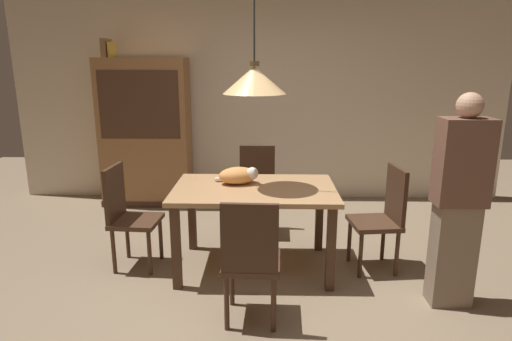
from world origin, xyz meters
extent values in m
plane|color=#847056|center=(0.00, 0.00, 0.00)|extent=(10.00, 10.00, 0.00)
cube|color=beige|center=(0.00, 2.65, 1.45)|extent=(6.40, 0.10, 2.90)
cube|color=tan|center=(-0.02, 0.49, 0.73)|extent=(1.40, 0.90, 0.04)
cube|color=#472D1E|center=(-0.64, 0.10, 0.35)|extent=(0.07, 0.07, 0.71)
cube|color=#472D1E|center=(0.60, 0.10, 0.35)|extent=(0.07, 0.07, 0.71)
cube|color=#472D1E|center=(-0.64, 0.88, 0.35)|extent=(0.07, 0.07, 0.71)
cube|color=#472D1E|center=(0.60, 0.88, 0.35)|extent=(0.07, 0.07, 0.71)
cube|color=#472D1E|center=(1.03, 0.49, 0.43)|extent=(0.44, 0.44, 0.04)
cube|color=#40291B|center=(1.21, 0.51, 0.69)|extent=(0.08, 0.38, 0.48)
cylinder|color=#472D1E|center=(0.86, 0.63, 0.21)|extent=(0.04, 0.04, 0.41)
cylinder|color=#472D1E|center=(0.89, 0.32, 0.21)|extent=(0.04, 0.04, 0.41)
cylinder|color=#472D1E|center=(1.18, 0.67, 0.21)|extent=(0.04, 0.04, 0.41)
cylinder|color=#472D1E|center=(1.21, 0.35, 0.21)|extent=(0.04, 0.04, 0.41)
cube|color=#472D1E|center=(-1.07, 0.49, 0.43)|extent=(0.43, 0.43, 0.04)
cube|color=#40291B|center=(-1.24, 0.50, 0.69)|extent=(0.06, 0.38, 0.48)
cylinder|color=#472D1E|center=(-0.92, 0.32, 0.21)|extent=(0.04, 0.04, 0.41)
cylinder|color=#472D1E|center=(-0.89, 0.64, 0.21)|extent=(0.04, 0.04, 0.41)
cylinder|color=#472D1E|center=(-1.24, 0.34, 0.21)|extent=(0.04, 0.04, 0.41)
cylinder|color=#472D1E|center=(-1.21, 0.66, 0.21)|extent=(0.04, 0.04, 0.41)
cube|color=#472D1E|center=(-0.02, -0.31, 0.43)|extent=(0.41, 0.41, 0.04)
cube|color=#40291B|center=(-0.02, -0.49, 0.69)|extent=(0.38, 0.05, 0.48)
cylinder|color=#472D1E|center=(0.15, -0.15, 0.21)|extent=(0.04, 0.04, 0.41)
cylinder|color=#472D1E|center=(-0.17, -0.14, 0.21)|extent=(0.04, 0.04, 0.41)
cylinder|color=#472D1E|center=(0.14, -0.47, 0.21)|extent=(0.04, 0.04, 0.41)
cylinder|color=#472D1E|center=(-0.18, -0.46, 0.21)|extent=(0.04, 0.04, 0.41)
cube|color=#472D1E|center=(-0.02, 1.29, 0.43)|extent=(0.41, 0.41, 0.04)
cube|color=#40291B|center=(-0.01, 1.47, 0.69)|extent=(0.38, 0.05, 0.48)
cylinder|color=#472D1E|center=(-0.18, 1.14, 0.21)|extent=(0.04, 0.04, 0.41)
cylinder|color=#472D1E|center=(0.14, 1.13, 0.21)|extent=(0.04, 0.04, 0.41)
cylinder|color=#472D1E|center=(-0.17, 1.46, 0.21)|extent=(0.04, 0.04, 0.41)
cylinder|color=#472D1E|center=(0.15, 1.45, 0.21)|extent=(0.04, 0.04, 0.41)
ellipsoid|color=#E59951|center=(-0.17, 0.61, 0.82)|extent=(0.38, 0.29, 0.15)
sphere|color=white|center=(-0.04, 0.59, 0.85)|extent=(0.11, 0.11, 0.11)
cylinder|color=white|center=(-0.28, 0.67, 0.78)|extent=(0.18, 0.04, 0.04)
cone|color=#E5B775|center=(-0.02, 0.49, 1.66)|extent=(0.52, 0.52, 0.22)
cylinder|color=#513D23|center=(-0.02, 0.49, 1.79)|extent=(0.08, 0.08, 0.04)
cube|color=olive|center=(-1.44, 2.32, 0.93)|extent=(1.10, 0.44, 1.85)
cube|color=#472D1E|center=(-1.44, 2.10, 1.29)|extent=(0.97, 0.01, 0.81)
cube|color=#472D1E|center=(-1.44, 2.32, 0.04)|extent=(1.12, 0.45, 0.08)
cube|color=brown|center=(-1.86, 2.32, 1.96)|extent=(0.06, 0.24, 0.22)
cube|color=gold|center=(-1.79, 2.32, 1.94)|extent=(0.04, 0.20, 0.18)
cube|color=#84705B|center=(1.49, -0.07, 0.40)|extent=(0.30, 0.20, 0.80)
cube|color=brown|center=(1.49, -0.07, 1.11)|extent=(0.36, 0.22, 0.63)
sphere|color=tan|center=(1.49, -0.07, 1.51)|extent=(0.18, 0.18, 0.18)
camera|label=1|loc=(0.08, -3.13, 1.82)|focal=30.69mm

